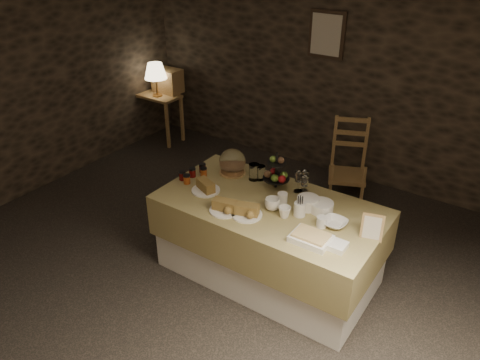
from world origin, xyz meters
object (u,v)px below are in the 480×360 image
Objects in this scene: buffet_table at (269,235)px; console_table at (158,103)px; chair at (351,161)px; fruit_stand at (276,174)px; wine_rack at (167,80)px; table_lamp at (155,71)px.

buffet_table is 3.43m from console_table.
buffet_table is at bearing -113.91° from chair.
console_table is (-2.95, 1.74, 0.14)m from buffet_table.
buffet_table is 5.62× the size of fruit_stand.
buffet_table is 4.65× the size of wine_rack.
wine_rack reaches higher than buffet_table.
fruit_stand is at bearing -27.20° from console_table.
wine_rack reaches higher than chair.
table_lamp is (-2.90, 1.69, 0.63)m from buffet_table.
fruit_stand is (2.80, -1.64, 0.03)m from wine_rack.
console_table is 0.49m from table_lamp.
wine_rack is at bearing 146.53° from buffet_table.
wine_rack is at bearing 90.00° from table_lamp.
table_lamp is 2.99m from chair.
wine_rack is (0.05, 0.18, 0.30)m from console_table.
wine_rack is 0.58× the size of chair.
buffet_table is at bearing -30.49° from console_table.
wine_rack is 1.21× the size of fruit_stand.
buffet_table is at bearing -30.19° from table_lamp.
chair reaches higher than console_table.
console_table is 2.04× the size of fruit_stand.
wine_rack is at bearing 74.48° from console_table.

